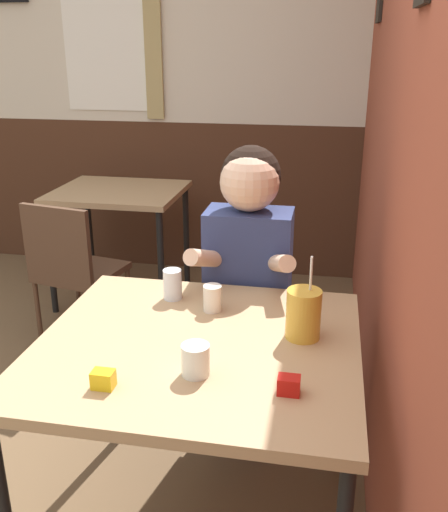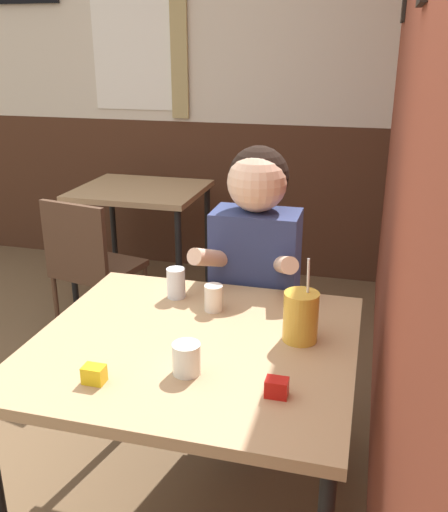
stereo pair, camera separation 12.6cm
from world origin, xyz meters
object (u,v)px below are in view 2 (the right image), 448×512
person_seated (255,287)px  cocktail_pitcher (301,317)px  chair_near_window (90,262)px  main_table (194,359)px  background_table (141,201)px

person_seated → cocktail_pitcher: size_ratio=4.52×
person_seated → cocktail_pitcher: 0.57m
cocktail_pitcher → chair_near_window: bearing=141.1°
chair_near_window → cocktail_pitcher: size_ratio=3.08×
main_table → chair_near_window: size_ratio=1.16×
main_table → background_table: 2.08m
person_seated → cocktail_pitcher: person_seated is taller
chair_near_window → main_table: bearing=-38.1°
main_table → background_table: (-0.95, 1.85, -0.02)m
main_table → background_table: same height
background_table → main_table: bearing=-62.7°
main_table → person_seated: person_seated is taller
chair_near_window → person_seated: bearing=-16.0°
background_table → person_seated: size_ratio=0.63×
main_table → chair_near_window: chair_near_window is taller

